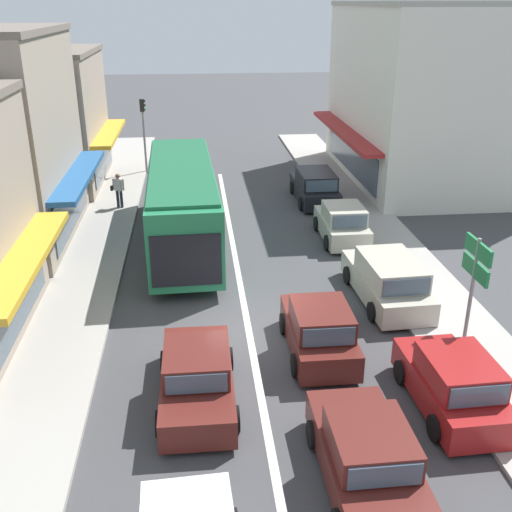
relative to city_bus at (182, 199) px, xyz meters
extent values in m
plane|color=#3F3F42|center=(1.96, -7.56, -1.88)|extent=(140.00, 140.00, 0.00)
cube|color=silver|center=(1.96, -3.56, -1.88)|extent=(0.20, 28.00, 0.01)
cube|color=#A39E96|center=(-4.84, -1.56, -1.81)|extent=(5.20, 44.00, 0.14)
cube|color=#A39E96|center=(8.16, -1.56, -1.82)|extent=(2.80, 44.00, 0.12)
cube|color=gold|center=(-4.18, -7.44, 0.82)|extent=(1.10, 7.23, 0.20)
cube|color=#425160|center=(-4.60, -7.44, -0.48)|extent=(0.06, 6.29, 1.80)
cube|color=#23568E|center=(-4.13, 1.05, 0.82)|extent=(1.10, 7.71, 0.20)
cube|color=#425160|center=(-4.55, 1.05, -0.48)|extent=(0.06, 6.70, 1.80)
cube|color=gray|center=(-8.24, 9.34, 1.47)|extent=(7.71, 7.69, 6.71)
cube|color=gold|center=(-3.93, 9.34, 0.82)|extent=(1.10, 7.08, 0.20)
cube|color=#425160|center=(-4.35, 9.34, -0.48)|extent=(0.06, 6.15, 1.80)
cube|color=#6E6358|center=(-8.24, 9.34, 4.95)|extent=(7.87, 7.69, 0.24)
cube|color=silver|center=(13.46, 8.60, 2.58)|extent=(8.76, 12.57, 8.91)
cube|color=maroon|center=(8.63, 8.60, 0.82)|extent=(1.10, 11.57, 0.20)
cube|color=#425160|center=(9.05, 8.60, -0.48)|extent=(0.06, 10.06, 1.80)
cube|color=#A19D92|center=(13.46, 8.60, 7.15)|extent=(8.92, 12.57, 0.24)
cube|color=#237A4C|center=(0.00, 0.01, -0.12)|extent=(2.81, 10.87, 2.70)
cube|color=#425160|center=(0.00, 0.01, 0.28)|extent=(2.84, 10.44, 0.90)
cube|color=black|center=(0.16, -5.42, -0.32)|extent=(2.25, 0.12, 1.76)
cube|color=#1A5B39|center=(0.00, 0.01, 1.29)|extent=(2.66, 10.00, 0.12)
cylinder|color=black|center=(-1.35, 3.32, -1.40)|extent=(0.29, 0.97, 0.96)
cylinder|color=black|center=(1.15, 3.39, -1.40)|extent=(0.29, 0.97, 0.96)
cylinder|color=black|center=(-1.16, -2.99, -1.40)|extent=(0.29, 0.97, 0.96)
cylinder|color=black|center=(1.33, -2.92, -1.40)|extent=(0.29, 0.97, 0.96)
cube|color=#561E19|center=(0.39, -10.53, -1.37)|extent=(1.75, 4.21, 0.72)
cube|color=#561E19|center=(0.39, -10.63, -0.71)|extent=(1.57, 1.81, 0.60)
cube|color=#425160|center=(0.40, -9.71, -0.71)|extent=(1.44, 0.07, 0.51)
cube|color=#425160|center=(0.39, -11.55, -0.71)|extent=(1.40, 0.07, 0.48)
cylinder|color=black|center=(-0.46, -9.26, -1.57)|extent=(0.18, 0.62, 0.62)
cylinder|color=black|center=(1.26, -9.27, -1.57)|extent=(0.18, 0.62, 0.62)
cylinder|color=black|center=(-0.48, -11.78, -1.57)|extent=(0.18, 0.62, 0.62)
cylinder|color=black|center=(1.24, -11.79, -1.57)|extent=(0.18, 0.62, 0.62)
cube|color=#561E19|center=(3.80, -8.66, -1.36)|extent=(1.66, 3.71, 0.76)
cube|color=#561E19|center=(3.80, -8.96, -0.66)|extent=(1.53, 1.91, 0.64)
cube|color=#425160|center=(3.80, -7.99, -0.66)|extent=(1.40, 0.07, 0.54)
cube|color=#425160|center=(3.79, -9.93, -0.66)|extent=(1.37, 0.07, 0.51)
cylinder|color=black|center=(2.99, -7.54, -1.57)|extent=(0.18, 0.62, 0.62)
cylinder|color=black|center=(4.63, -7.55, -1.57)|extent=(0.18, 0.62, 0.62)
cylinder|color=black|center=(2.97, -9.76, -1.57)|extent=(0.18, 0.62, 0.62)
cylinder|color=black|center=(4.61, -9.77, -1.57)|extent=(0.18, 0.62, 0.62)
cube|color=#561E19|center=(3.76, -13.76, -1.37)|extent=(1.74, 4.21, 0.72)
cube|color=#561E19|center=(3.77, -13.86, -0.71)|extent=(1.57, 1.81, 0.60)
cube|color=#425160|center=(3.76, -12.94, -0.71)|extent=(1.44, 0.07, 0.51)
cube|color=#425160|center=(3.77, -14.78, -0.71)|extent=(1.40, 0.07, 0.48)
cylinder|color=black|center=(2.90, -12.50, -1.57)|extent=(0.18, 0.62, 0.62)
cylinder|color=black|center=(4.62, -12.49, -1.57)|extent=(0.18, 0.62, 0.62)
cube|color=maroon|center=(6.48, -11.45, -1.36)|extent=(1.73, 3.74, 0.76)
cube|color=maroon|center=(6.48, -11.75, -0.66)|extent=(1.57, 1.94, 0.64)
cube|color=#425160|center=(6.46, -10.78, -0.66)|extent=(1.40, 0.09, 0.54)
cube|color=#425160|center=(6.51, -12.72, -0.66)|extent=(1.37, 0.09, 0.51)
cylinder|color=black|center=(5.63, -10.36, -1.57)|extent=(0.19, 0.62, 0.62)
cylinder|color=black|center=(7.27, -10.32, -1.57)|extent=(0.19, 0.62, 0.62)
cylinder|color=black|center=(5.68, -12.58, -1.57)|extent=(0.19, 0.62, 0.62)
cylinder|color=black|center=(7.32, -12.54, -1.57)|extent=(0.19, 0.62, 0.62)
cube|color=#B7B29E|center=(6.65, -5.71, -1.36)|extent=(1.93, 4.56, 0.76)
cube|color=#B7B29E|center=(6.67, -6.06, -0.64)|extent=(1.74, 2.66, 0.68)
cube|color=#425160|center=(6.62, -4.74, -0.64)|extent=(1.51, 0.12, 0.58)
cube|color=#425160|center=(6.72, -7.38, -0.64)|extent=(1.48, 0.12, 0.54)
cylinder|color=black|center=(5.72, -4.39, -1.57)|extent=(0.20, 0.63, 0.62)
cylinder|color=black|center=(7.48, -4.33, -1.57)|extent=(0.20, 0.63, 0.62)
cylinder|color=black|center=(5.83, -7.09, -1.57)|extent=(0.20, 0.63, 0.62)
cylinder|color=black|center=(7.58, -7.03, -1.57)|extent=(0.20, 0.63, 0.62)
cube|color=#B7B29E|center=(6.49, -0.21, -1.36)|extent=(1.68, 3.72, 0.76)
cube|color=#B7B29E|center=(6.48, -0.51, -0.66)|extent=(1.54, 1.91, 0.64)
cube|color=#425160|center=(6.49, 0.46, -0.66)|extent=(1.40, 0.07, 0.54)
cube|color=#425160|center=(6.47, -1.48, -0.66)|extent=(1.37, 0.07, 0.51)
cylinder|color=black|center=(5.68, 0.91, -1.57)|extent=(0.19, 0.62, 0.62)
cylinder|color=black|center=(7.32, 0.89, -1.57)|extent=(0.19, 0.62, 0.62)
cylinder|color=black|center=(5.66, -1.31, -1.57)|extent=(0.19, 0.62, 0.62)
cylinder|color=black|center=(7.30, -1.33, -1.57)|extent=(0.19, 0.62, 0.62)
cube|color=black|center=(6.37, 5.04, -1.36)|extent=(1.78, 4.51, 0.76)
cube|color=black|center=(6.37, 4.69, -0.64)|extent=(1.65, 2.61, 0.68)
cube|color=#425160|center=(6.38, 6.01, -0.64)|extent=(1.51, 0.07, 0.58)
cube|color=#425160|center=(6.37, 3.37, -0.64)|extent=(1.48, 0.07, 0.54)
cylinder|color=black|center=(5.50, 6.40, -1.57)|extent=(0.18, 0.62, 0.62)
cylinder|color=black|center=(7.26, 6.39, -1.57)|extent=(0.18, 0.62, 0.62)
cylinder|color=black|center=(5.49, 3.70, -1.57)|extent=(0.18, 0.62, 0.62)
cylinder|color=black|center=(7.25, 3.69, -1.57)|extent=(0.18, 0.62, 0.62)
cylinder|color=gray|center=(-2.21, 11.13, 0.22)|extent=(0.12, 0.12, 4.20)
cube|color=black|center=(-2.21, 11.13, 1.97)|extent=(0.24, 0.24, 0.68)
sphere|color=black|center=(-2.07, 11.13, 2.20)|extent=(0.13, 0.13, 0.13)
sphere|color=black|center=(-2.07, 11.13, 1.98)|extent=(0.13, 0.13, 0.13)
sphere|color=green|center=(-2.07, 11.13, 1.76)|extent=(0.13, 0.13, 0.13)
cylinder|color=gray|center=(7.66, -9.50, -0.08)|extent=(0.10, 0.10, 3.60)
cube|color=#19753D|center=(7.66, -9.52, 1.42)|extent=(0.08, 1.40, 0.44)
cube|color=white|center=(7.71, -9.52, 1.42)|extent=(0.01, 1.10, 0.10)
cube|color=#19753D|center=(7.66, -9.52, 0.87)|extent=(0.08, 1.40, 0.44)
cube|color=white|center=(7.71, -9.52, 0.87)|extent=(0.01, 1.10, 0.10)
cylinder|color=#232838|center=(-2.95, 4.54, -1.32)|extent=(0.14, 0.14, 0.84)
cylinder|color=#232838|center=(-3.12, 4.60, -1.32)|extent=(0.14, 0.14, 0.84)
cube|color=beige|center=(-3.04, 4.57, -0.62)|extent=(0.41, 0.32, 0.56)
sphere|color=brown|center=(-3.04, 4.57, -0.22)|extent=(0.22, 0.22, 0.22)
cylinder|color=beige|center=(-2.81, 4.50, -0.62)|extent=(0.09, 0.09, 0.54)
cylinder|color=beige|center=(-3.27, 4.64, -0.62)|extent=(0.09, 0.09, 0.54)
cube|color=black|center=(-3.34, 4.64, -0.80)|extent=(0.17, 0.26, 0.22)
camera|label=1|loc=(0.55, -22.93, 7.26)|focal=42.00mm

